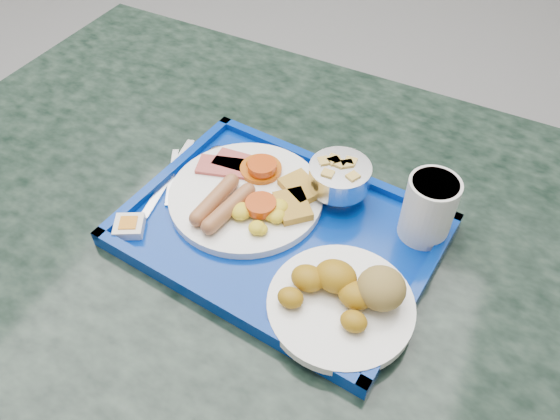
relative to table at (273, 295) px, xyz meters
name	(u,v)px	position (x,y,z in m)	size (l,w,h in m)	color
floor	(194,221)	(-0.55, 0.52, -0.59)	(6.00, 6.00, 0.00)	gray
table	(273,295)	(0.00, 0.00, 0.00)	(1.33, 0.94, 0.80)	gray
tray	(280,232)	(0.03, -0.03, 0.21)	(0.47, 0.37, 0.03)	#032B95
main_plate	(249,195)	(-0.04, 0.00, 0.23)	(0.23, 0.23, 0.04)	white
bread_plate	(346,297)	(0.15, -0.11, 0.24)	(0.19, 0.19, 0.06)	white
fruit_bowl	(339,176)	(0.08, 0.07, 0.26)	(0.09, 0.09, 0.06)	silver
juice_cup	(429,207)	(0.21, 0.05, 0.27)	(0.07, 0.07, 0.10)	silver
spoon	(203,160)	(-0.15, 0.05, 0.22)	(0.09, 0.16, 0.01)	silver
knife	(169,177)	(-0.18, 0.00, 0.22)	(0.01, 0.18, 0.00)	silver
jam_packet	(129,226)	(-0.17, -0.12, 0.23)	(0.05, 0.05, 0.02)	white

